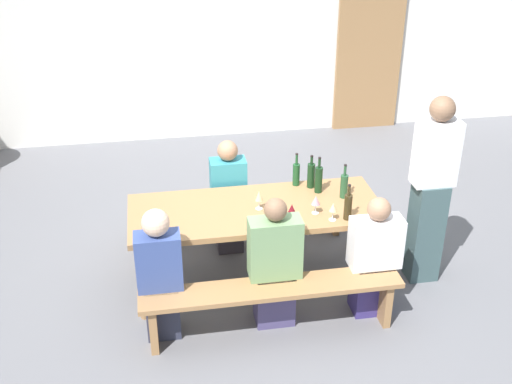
# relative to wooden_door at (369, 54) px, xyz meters

# --- Properties ---
(ground_plane) EXTENTS (24.00, 24.00, 0.00)m
(ground_plane) POSITION_rel_wooden_door_xyz_m (-2.14, -3.41, -1.05)
(ground_plane) COLOR slate
(back_wall) EXTENTS (14.00, 0.20, 3.20)m
(back_wall) POSITION_rel_wooden_door_xyz_m (-2.14, 0.14, 0.55)
(back_wall) COLOR silver
(back_wall) RESTS_ON ground
(wooden_door) EXTENTS (0.90, 0.06, 2.10)m
(wooden_door) POSITION_rel_wooden_door_xyz_m (0.00, 0.00, 0.00)
(wooden_door) COLOR #9E7247
(wooden_door) RESTS_ON ground
(tasting_table) EXTENTS (2.16, 0.86, 0.75)m
(tasting_table) POSITION_rel_wooden_door_xyz_m (-2.14, -3.41, -0.37)
(tasting_table) COLOR #9E7247
(tasting_table) RESTS_ON ground
(bench_near) EXTENTS (2.06, 0.30, 0.45)m
(bench_near) POSITION_rel_wooden_door_xyz_m (-2.14, -4.14, -0.69)
(bench_near) COLOR #9E7247
(bench_near) RESTS_ON ground
(bench_far) EXTENTS (2.06, 0.30, 0.45)m
(bench_far) POSITION_rel_wooden_door_xyz_m (-2.14, -2.68, -0.69)
(bench_far) COLOR #9E7247
(bench_far) RESTS_ON ground
(wine_bottle_0) EXTENTS (0.07, 0.07, 0.32)m
(wine_bottle_0) POSITION_rel_wooden_door_xyz_m (-1.43, -3.73, -0.18)
(wine_bottle_0) COLOR #332814
(wine_bottle_0) RESTS_ON tasting_table
(wine_bottle_1) EXTENTS (0.06, 0.06, 0.31)m
(wine_bottle_1) POSITION_rel_wooden_door_xyz_m (-1.71, -3.05, -0.19)
(wine_bottle_1) COLOR #194723
(wine_bottle_1) RESTS_ON tasting_table
(wine_bottle_2) EXTENTS (0.07, 0.07, 0.32)m
(wine_bottle_2) POSITION_rel_wooden_door_xyz_m (-1.35, -3.36, -0.18)
(wine_bottle_2) COLOR #234C2D
(wine_bottle_2) RESTS_ON tasting_table
(wine_bottle_3) EXTENTS (0.07, 0.07, 0.31)m
(wine_bottle_3) POSITION_rel_wooden_door_xyz_m (-1.59, -3.12, -0.18)
(wine_bottle_3) COLOR #143319
(wine_bottle_3) RESTS_ON tasting_table
(wine_bottle_4) EXTENTS (0.07, 0.07, 0.34)m
(wine_bottle_4) POSITION_rel_wooden_door_xyz_m (-1.54, -3.22, -0.17)
(wine_bottle_4) COLOR #143319
(wine_bottle_4) RESTS_ON tasting_table
(wine_glass_0) EXTENTS (0.06, 0.06, 0.16)m
(wine_glass_0) POSITION_rel_wooden_door_xyz_m (-1.56, -3.73, -0.19)
(wine_glass_0) COLOR silver
(wine_glass_0) RESTS_ON tasting_table
(wine_glass_1) EXTENTS (0.06, 0.06, 0.17)m
(wine_glass_1) POSITION_rel_wooden_door_xyz_m (-2.12, -3.44, -0.18)
(wine_glass_1) COLOR silver
(wine_glass_1) RESTS_ON tasting_table
(wine_glass_2) EXTENTS (0.08, 0.08, 0.16)m
(wine_glass_2) POSITION_rel_wooden_door_xyz_m (-1.67, -3.59, -0.18)
(wine_glass_2) COLOR silver
(wine_glass_2) RESTS_ON tasting_table
(wine_glass_3) EXTENTS (0.07, 0.07, 0.17)m
(wine_glass_3) POSITION_rel_wooden_door_xyz_m (-1.90, -3.72, -0.17)
(wine_glass_3) COLOR silver
(wine_glass_3) RESTS_ON tasting_table
(wine_glass_4) EXTENTS (0.08, 0.08, 0.18)m
(wine_glass_4) POSITION_rel_wooden_door_xyz_m (-3.07, -3.66, -0.17)
(wine_glass_4) COLOR silver
(wine_glass_4) RESTS_ON tasting_table
(seated_guest_near_0) EXTENTS (0.35, 0.24, 1.12)m
(seated_guest_near_0) POSITION_rel_wooden_door_xyz_m (-2.99, -3.99, -0.51)
(seated_guest_near_0) COLOR #2D3143
(seated_guest_near_0) RESTS_ON ground
(seated_guest_near_1) EXTENTS (0.41, 0.24, 1.13)m
(seated_guest_near_1) POSITION_rel_wooden_door_xyz_m (-2.09, -3.99, -0.52)
(seated_guest_near_1) COLOR #49416D
(seated_guest_near_1) RESTS_ON ground
(seated_guest_near_2) EXTENTS (0.42, 0.24, 1.06)m
(seated_guest_near_2) POSITION_rel_wooden_door_xyz_m (-1.26, -3.99, -0.56)
(seated_guest_near_2) COLOR navy
(seated_guest_near_2) RESTS_ON ground
(seated_guest_far_0) EXTENTS (0.33, 0.24, 1.14)m
(seated_guest_far_0) POSITION_rel_wooden_door_xyz_m (-2.30, -2.83, -0.51)
(seated_guest_far_0) COLOR #3B353C
(seated_guest_far_0) RESTS_ON ground
(standing_host) EXTENTS (0.35, 0.24, 1.72)m
(standing_host) POSITION_rel_wooden_door_xyz_m (-0.65, -3.60, -0.20)
(standing_host) COLOR #3C5456
(standing_host) RESTS_ON ground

